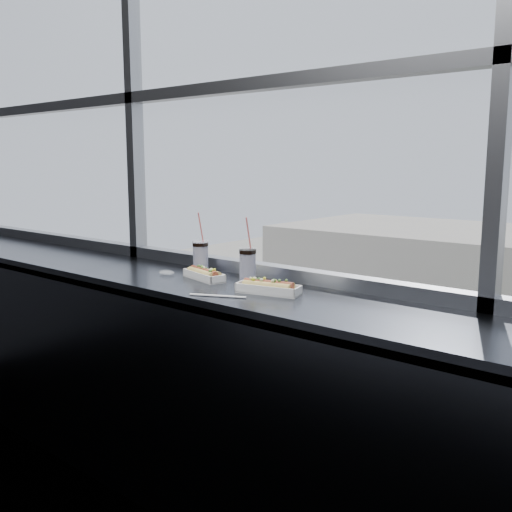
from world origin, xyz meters
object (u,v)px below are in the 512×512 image
Objects in this scene: loose_straw at (218,296)px; wrapper at (167,272)px; hotdog_tray_right at (268,287)px; car_near_a at (213,412)px; pedestrian_a at (474,387)px; car_far_a at (415,395)px; tree_left at (475,343)px; hotdog_tray_left at (204,274)px; car_near_b at (363,469)px; soda_cup_right at (248,263)px; soda_cup_left at (201,255)px.

wrapper reaches higher than loose_straw.
hotdog_tray_right is 0.05× the size of car_near_a.
hotdog_tray_right reaches higher than pedestrian_a.
tree_left is at bearing -16.02° from car_far_a.
hotdog_tray_left reaches higher than pedestrian_a.
car_near_b is (-7.56, 16.28, -10.97)m from wrapper.
car_near_a is (-15.86, 16.16, -11.07)m from soda_cup_right.
wrapper reaches higher than car_near_a.
loose_straw is 28.48m from car_far_a.
soda_cup_left is 1.01× the size of soda_cup_right.
hotdog_tray_left is at bearing -143.36° from car_near_a.
loose_straw is at bearing -19.51° from wrapper.
soda_cup_right is 30.34m from pedestrian_a.
tree_left reaches higher than car_near_b.
hotdog_tray_right reaches higher than tree_left.
pedestrian_a is at bearing 104.87° from soda_cup_left.
tree_left reaches higher than car_near_a.
loose_straw is 0.04× the size of car_far_a.
soda_cup_left reaches higher than car_near_b.
soda_cup_left is (-0.55, 0.15, 0.06)m from hotdog_tray_right.
car_far_a is at bearing 110.43° from wrapper.
hotdog_tray_right is at bearing -164.13° from pedestrian_a.
soda_cup_left is 0.15× the size of pedestrian_a.
tree_left is at bearing 105.13° from soda_cup_left.
pedestrian_a is at bearing 104.63° from wrapper.
pedestrian_a is at bearing 105.51° from soda_cup_right.
hotdog_tray_left reaches higher than wrapper.
loose_straw reaches higher than tree_left.
car_far_a is (6.40, 8.00, -0.02)m from car_near_a.
tree_left reaches higher than pedestrian_a.
soda_cup_left reaches higher than hotdog_tray_left.
soda_cup_right reaches higher than car_far_a.
hotdog_tray_left is 0.04× the size of car_near_b.
car_near_b is 7.89m from car_near_a.
tree_left is at bearing 80.41° from loose_straw.
hotdog_tray_left is at bearing -40.23° from soda_cup_left.
pedestrian_a is 2.35m from tree_left.
hotdog_tray_left is at bearing -154.32° from car_far_a.
pedestrian_a is (8.32, 11.03, -0.09)m from car_near_a.
car_far_a is (-1.49, 8.00, -0.04)m from car_near_b.
soda_cup_left is 0.05× the size of car_near_b.
soda_cup_right reaches higher than hotdog_tray_right.
soda_cup_right is 0.07× the size of tree_left.
hotdog_tray_right is 0.04× the size of car_near_b.
pedestrian_a is (-7.54, 27.19, -11.16)m from soda_cup_right.
loose_straw is 21.37m from car_near_b.
car_near_b is 1.40× the size of tree_left.
car_near_b is (-8.07, 16.46, -10.97)m from loose_straw.
hotdog_tray_right is at bearing 30.22° from loose_straw.
car_far_a is (-9.04, 24.28, -11.02)m from wrapper.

